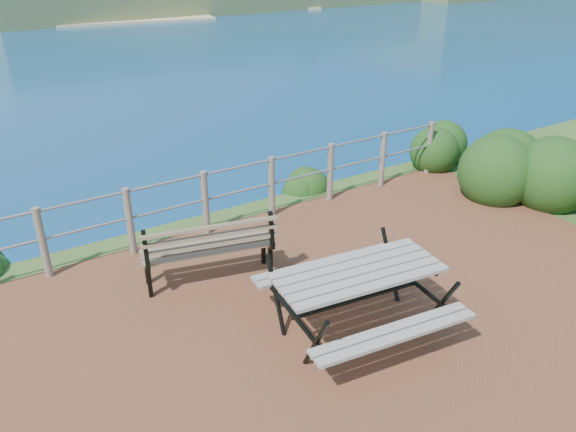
% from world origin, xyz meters
% --- Properties ---
extents(ground, '(10.00, 7.00, 0.12)m').
position_xyz_m(ground, '(0.00, 0.00, 0.00)').
color(ground, brown).
rests_on(ground, ground).
extents(safety_railing, '(9.40, 0.10, 1.00)m').
position_xyz_m(safety_railing, '(0.00, 3.35, 0.57)').
color(safety_railing, '#6B5B4C').
rests_on(safety_railing, ground).
extents(picnic_table, '(1.95, 1.61, 0.79)m').
position_xyz_m(picnic_table, '(0.43, 0.28, 0.50)').
color(picnic_table, gray).
rests_on(picnic_table, ground).
extents(park_bench, '(1.75, 0.80, 0.96)m').
position_xyz_m(park_bench, '(-0.52, 2.15, 0.63)').
color(park_bench, brown).
rests_on(park_bench, ground).
extents(shrub_right_front, '(1.36, 1.36, 1.93)m').
position_xyz_m(shrub_right_front, '(5.14, 1.63, 0.00)').
color(shrub_right_front, '#173C12').
rests_on(shrub_right_front, ground).
extents(shrub_right_edge, '(1.02, 1.02, 1.45)m').
position_xyz_m(shrub_right_edge, '(5.07, 3.59, 0.00)').
color(shrub_right_edge, '#173C12').
rests_on(shrub_right_edge, ground).
extents(shrub_lip_east, '(0.75, 0.75, 0.49)m').
position_xyz_m(shrub_lip_east, '(2.27, 3.97, 0.00)').
color(shrub_lip_east, '#173C12').
rests_on(shrub_lip_east, ground).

